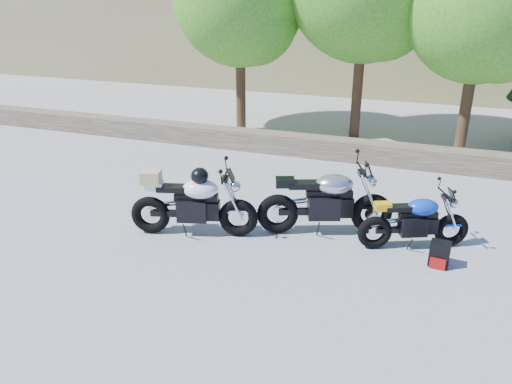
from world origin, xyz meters
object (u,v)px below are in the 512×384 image
Objects in this scene: silver_bike at (326,202)px; backpack at (439,254)px; white_bike at (193,202)px; blue_bike at (415,222)px.

backpack is (1.88, -0.52, -0.38)m from silver_bike.
white_bike reaches higher than backpack.
silver_bike is 5.61× the size of backpack.
white_bike is 3.67m from blue_bike.
silver_bike is 1.47m from blue_bike.
white_bike is (-2.11, -0.82, 0.03)m from silver_bike.
blue_bike is 0.69m from backpack.
white_bike is 4.02m from backpack.
backpack is (3.99, 0.30, -0.40)m from white_bike.
silver_bike is 1.99m from backpack.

